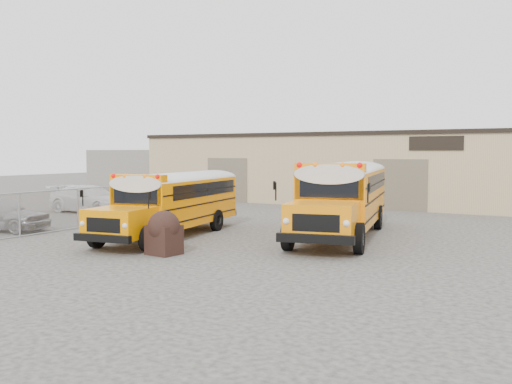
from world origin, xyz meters
The scene contains 9 objects.
ground centered at (0.00, 0.00, 0.00)m, with size 120.00×120.00×0.00m, color #2F2D2B.
warehouse centered at (0.00, 19.99, 2.37)m, with size 30.20×10.20×4.67m.
chainlink_fence centered at (-6.00, 3.00, 0.90)m, with size 0.07×18.07×1.81m.
distant_building_left centered at (-22.00, 22.00, 1.80)m, with size 8.00×6.00×3.60m, color gray.
school_bus_left centered at (-1.99, 5.96, 1.52)m, with size 3.67×9.20×2.62m.
school_bus_right centered at (3.39, 10.41, 1.76)m, with size 4.82×10.72×3.05m.
tarp_bundle centered at (1.44, -3.02, 0.75)m, with size 1.08×1.08×1.47m.
car_white centered at (-10.69, 5.11, 0.77)m, with size 2.15×5.29×1.53m, color white.
car_dark centered at (-8.40, 7.45, 0.78)m, with size 1.65×4.73×1.56m, color black.
Camera 1 is at (13.65, -17.59, 3.40)m, focal length 40.00 mm.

